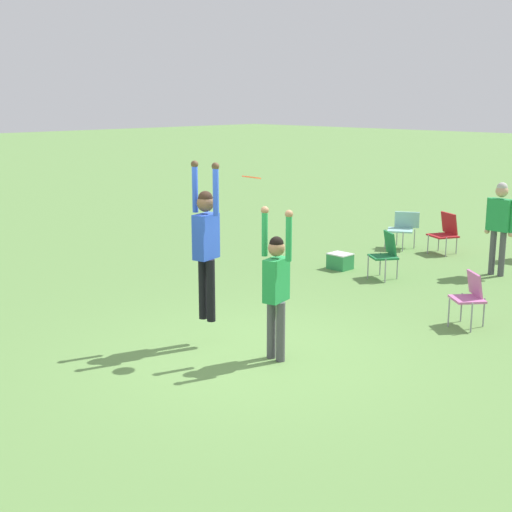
{
  "coord_description": "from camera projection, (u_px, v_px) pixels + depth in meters",
  "views": [
    {
      "loc": [
        6.57,
        -6.45,
        3.43
      ],
      "look_at": [
        -0.15,
        0.28,
        1.3
      ],
      "focal_mm": 50.0,
      "sensor_mm": 36.0,
      "label": 1
    }
  ],
  "objects": [
    {
      "name": "frisbee",
      "position": [
        251.0,
        177.0,
        9.38
      ],
      "size": [
        0.26,
        0.26,
        0.06
      ],
      "color": "#E04C23"
    },
    {
      "name": "camping_chair_0",
      "position": [
        403.0,
        227.0,
        16.44
      ],
      "size": [
        0.77,
        0.84,
        0.83
      ],
      "rotation": [
        0.0,
        0.0,
        3.69
      ],
      "color": "gray",
      "rests_on": "ground_plane"
    },
    {
      "name": "person_spectator_far",
      "position": [
        500.0,
        219.0,
        13.77
      ],
      "size": [
        0.59,
        0.24,
        1.83
      ],
      "rotation": [
        0.0,
        0.0,
        -0.07
      ],
      "color": "#4C4C51",
      "rests_on": "ground_plane"
    },
    {
      "name": "ground_plane",
      "position": [
        249.0,
        353.0,
        9.73
      ],
      "size": [
        120.0,
        120.0,
        0.0
      ],
      "primitive_type": "plane",
      "color": "#608C47"
    },
    {
      "name": "person_defending",
      "position": [
        276.0,
        281.0,
        9.28
      ],
      "size": [
        0.53,
        0.41,
        2.04
      ],
      "rotation": [
        0.0,
        0.0,
        -1.36
      ],
      "color": "#4C4C51",
      "rests_on": "ground_plane"
    },
    {
      "name": "person_jumping",
      "position": [
        206.0,
        237.0,
        9.78
      ],
      "size": [
        0.53,
        0.41,
        2.22
      ],
      "rotation": [
        0.0,
        0.0,
        1.78
      ],
      "color": "black",
      "rests_on": "ground_plane"
    },
    {
      "name": "camping_chair_2",
      "position": [
        446.0,
        231.0,
        15.88
      ],
      "size": [
        0.71,
        0.77,
        0.9
      ],
      "rotation": [
        0.0,
        0.0,
        2.7
      ],
      "color": "gray",
      "rests_on": "ground_plane"
    },
    {
      "name": "cooler_box",
      "position": [
        340.0,
        261.0,
        14.49
      ],
      "size": [
        0.44,
        0.37,
        0.32
      ],
      "color": "#2D8C4C",
      "rests_on": "ground_plane"
    },
    {
      "name": "camping_chair_3",
      "position": [
        470.0,
        294.0,
        10.82
      ],
      "size": [
        0.62,
        0.69,
        0.82
      ],
      "rotation": [
        0.0,
        0.0,
        2.47
      ],
      "color": "gray",
      "rests_on": "ground_plane"
    },
    {
      "name": "camping_chair_1",
      "position": [
        386.0,
        251.0,
        13.68
      ],
      "size": [
        0.65,
        0.72,
        0.89
      ],
      "rotation": [
        0.0,
        0.0,
        2.55
      ],
      "color": "gray",
      "rests_on": "ground_plane"
    }
  ]
}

